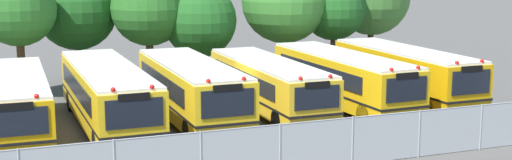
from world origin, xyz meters
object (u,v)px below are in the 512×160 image
(school_bus_2, at_px, (191,89))
(school_bus_3, at_px, (269,84))
(tree_1, at_px, (18,8))
(tree_3, at_px, (151,9))
(school_bus_0, at_px, (14,102))
(tree_2, at_px, (74,10))
(tree_6, at_px, (334,6))
(school_bus_1, at_px, (107,94))
(school_bus_4, at_px, (343,78))
(tree_4, at_px, (200,19))
(tree_5, at_px, (285,1))
(school_bus_5, at_px, (405,73))

(school_bus_2, relative_size, school_bus_3, 0.99)
(tree_1, distance_m, tree_3, 6.90)
(school_bus_0, xyz_separation_m, tree_2, (3.72, 10.34, 2.82))
(tree_1, bearing_deg, tree_2, 40.50)
(tree_6, bearing_deg, school_bus_3, -134.46)
(school_bus_0, relative_size, tree_3, 1.62)
(school_bus_0, relative_size, school_bus_1, 0.91)
(school_bus_0, relative_size, school_bus_4, 0.99)
(tree_3, distance_m, tree_4, 2.71)
(tree_1, xyz_separation_m, tree_5, (14.62, 0.20, 0.02))
(school_bus_3, height_order, tree_3, tree_3)
(tree_1, bearing_deg, school_bus_1, -69.10)
(tree_3, relative_size, tree_4, 1.13)
(school_bus_0, height_order, school_bus_5, school_bus_5)
(school_bus_5, height_order, tree_4, tree_4)
(school_bus_0, bearing_deg, tree_4, -140.84)
(school_bus_5, bearing_deg, school_bus_3, -2.62)
(school_bus_0, distance_m, school_bus_5, 18.21)
(tree_3, bearing_deg, tree_4, -13.40)
(school_bus_2, xyz_separation_m, tree_6, (10.91, 7.63, 2.80))
(tree_3, xyz_separation_m, tree_5, (7.77, -0.49, 0.32))
(school_bus_1, distance_m, tree_6, 16.52)
(school_bus_5, bearing_deg, school_bus_2, 0.36)
(school_bus_5, relative_size, tree_1, 1.58)
(school_bus_2, xyz_separation_m, tree_5, (8.06, 8.21, 3.15))
(school_bus_1, bearing_deg, school_bus_0, -0.99)
(school_bus_0, height_order, tree_2, tree_2)
(school_bus_0, bearing_deg, tree_1, -93.65)
(school_bus_2, distance_m, tree_3, 9.16)
(school_bus_3, distance_m, tree_6, 10.53)
(school_bus_5, relative_size, tree_5, 1.42)
(tree_1, xyz_separation_m, tree_3, (6.86, 0.69, -0.30))
(tree_1, bearing_deg, tree_6, -1.27)
(tree_5, bearing_deg, school_bus_2, -134.45)
(tree_6, bearing_deg, school_bus_5, -89.65)
(school_bus_1, relative_size, tree_3, 1.78)
(tree_4, bearing_deg, tree_6, -3.29)
(school_bus_4, distance_m, tree_4, 9.51)
(school_bus_1, height_order, tree_2, tree_2)
(tree_1, height_order, tree_4, tree_1)
(tree_6, bearing_deg, tree_2, 168.39)
(school_bus_5, bearing_deg, school_bus_1, -0.55)
(tree_1, bearing_deg, school_bus_3, -36.25)
(school_bus_2, relative_size, tree_5, 1.43)
(school_bus_3, bearing_deg, tree_6, -134.01)
(tree_5, bearing_deg, school_bus_5, -70.38)
(school_bus_1, distance_m, tree_4, 10.44)
(school_bus_3, relative_size, tree_1, 1.61)
(school_bus_2, distance_m, tree_4, 8.88)
(school_bus_4, height_order, tree_4, tree_4)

